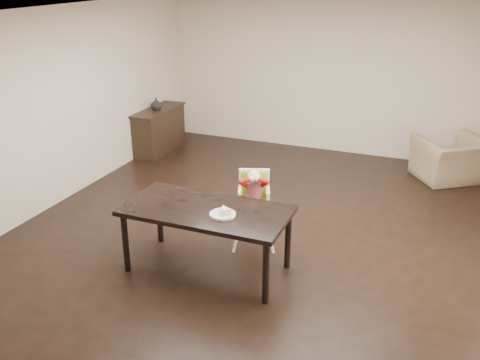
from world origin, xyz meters
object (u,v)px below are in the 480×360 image
object	(u,v)px
dining_table	(207,215)
sideboard	(159,130)
high_chair	(254,191)
armchair	(453,153)

from	to	relation	value
dining_table	sideboard	size ratio (longest dim) A/B	1.43
dining_table	high_chair	size ratio (longest dim) A/B	1.85
armchair	sideboard	bearing A→B (deg)	-29.14
sideboard	high_chair	bearing A→B (deg)	-42.73
armchair	sideboard	size ratio (longest dim) A/B	0.82
armchair	dining_table	bearing A→B (deg)	22.98
high_chair	sideboard	xyz separation A→B (m)	(-2.81, 2.60, -0.29)
dining_table	armchair	world-z (taller)	armchair
dining_table	high_chair	world-z (taller)	high_chair
sideboard	armchair	bearing A→B (deg)	5.91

